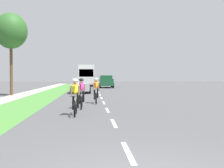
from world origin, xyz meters
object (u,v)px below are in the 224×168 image
Objects in this scene: cyclist_trailing at (82,93)px; street_tree_near at (11,31)px; cyclist_distant at (96,90)px; cyclist_lead at (75,96)px; suv_dark_green at (106,81)px; bus_white at (87,74)px; sedan_silver at (81,85)px.

street_tree_near reaches higher than cyclist_trailing.
cyclist_trailing is 2.77m from cyclist_distant.
cyclist_distant is at bearing 78.98° from cyclist_lead.
cyclist_trailing is at bearing -96.05° from suv_dark_green.
cyclist_lead is 2.44m from cyclist_trailing.
suv_dark_green is (2.70, 25.48, 0.14)m from cyclist_trailing.
bus_white is 25.71m from street_tree_near.
cyclist_distant is at bearing -94.74° from suv_dark_green.
street_tree_near is (-6.24, 9.45, 4.67)m from cyclist_trailing.
street_tree_near reaches higher than cyclist_lead.
cyclist_lead is 15.83m from sedan_silver.
suv_dark_green is 9.25m from bus_white.
street_tree_near reaches higher than sedan_silver.
street_tree_near is at bearing -119.16° from suv_dark_green.
suv_dark_green is at bearing 83.95° from cyclist_trailing.
cyclist_lead is 0.40× the size of sedan_silver.
cyclist_lead is 1.00× the size of cyclist_distant.
cyclist_distant is at bearing 73.01° from cyclist_trailing.
cyclist_lead is 0.15× the size of bus_white.
bus_white is (-0.22, 34.20, 1.17)m from cyclist_trailing.
cyclist_distant is (0.81, 2.65, 0.00)m from cyclist_trailing.
cyclist_lead is at bearing -89.94° from bus_white.
bus_white is (-0.04, 36.63, 1.17)m from cyclist_lead.
sedan_silver is 0.91× the size of suv_dark_green.
cyclist_trailing is 1.00× the size of cyclist_distant.
street_tree_near is (-6.06, 11.88, 4.67)m from cyclist_lead.
cyclist_distant reaches higher than sedan_silver.
cyclist_lead is at bearing -94.24° from cyclist_trailing.
sedan_silver is at bearing 96.96° from cyclist_distant.
cyclist_trailing is 0.40× the size of sedan_silver.
sedan_silver is (-1.31, 10.75, -0.04)m from cyclist_distant.
cyclist_distant is 10.83m from sedan_silver.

